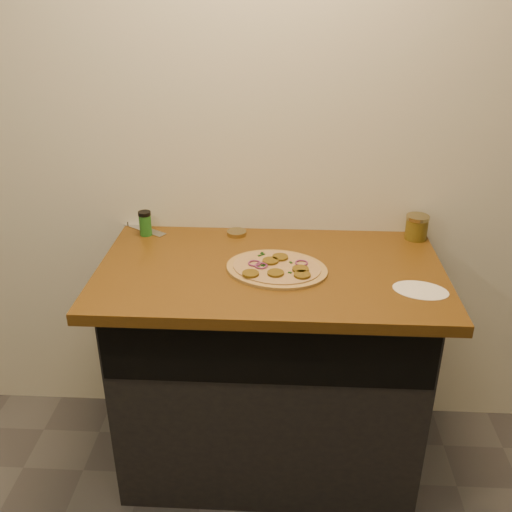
# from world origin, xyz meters

# --- Properties ---
(room_shell) EXTENTS (4.02, 3.52, 2.71)m
(room_shell) POSITION_xyz_m (0.00, 0.00, 1.70)
(room_shell) COLOR silver
(room_shell) RESTS_ON ground
(cabinet) EXTENTS (1.10, 0.60, 0.86)m
(cabinet) POSITION_xyz_m (0.00, 1.45, 0.43)
(cabinet) COLOR black
(cabinet) RESTS_ON ground
(countertop) EXTENTS (1.20, 0.70, 0.04)m
(countertop) POSITION_xyz_m (0.00, 1.42, 0.88)
(countertop) COLOR brown
(countertop) RESTS_ON cabinet
(pizza) EXTENTS (0.42, 0.42, 0.02)m
(pizza) POSITION_xyz_m (0.02, 1.39, 0.91)
(pizza) COLOR tan
(pizza) RESTS_ON countertop
(chefs_knife) EXTENTS (0.27, 0.19, 0.02)m
(chefs_knife) POSITION_xyz_m (-0.57, 1.75, 0.91)
(chefs_knife) COLOR #B7BAC1
(chefs_knife) RESTS_ON countertop
(mason_jar_lid) EXTENTS (0.10, 0.10, 0.02)m
(mason_jar_lid) POSITION_xyz_m (-0.14, 1.68, 0.91)
(mason_jar_lid) COLOR #9B8A5A
(mason_jar_lid) RESTS_ON countertop
(salsa_jar) EXTENTS (0.09, 0.09, 0.09)m
(salsa_jar) POSITION_xyz_m (0.55, 1.69, 0.95)
(salsa_jar) COLOR maroon
(salsa_jar) RESTS_ON countertop
(spice_shaker) EXTENTS (0.05, 0.05, 0.10)m
(spice_shaker) POSITION_xyz_m (-0.49, 1.66, 0.95)
(spice_shaker) COLOR #226921
(spice_shaker) RESTS_ON countertop
(flour_spill) EXTENTS (0.22, 0.22, 0.00)m
(flour_spill) POSITION_xyz_m (0.49, 1.28, 0.90)
(flour_spill) COLOR white
(flour_spill) RESTS_ON countertop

